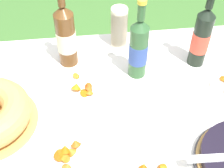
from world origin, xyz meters
TOP-DOWN VIEW (x-y plane):
  - garden_table at (0.00, 0.00)m, footprint 1.61×0.92m
  - tablecloth at (0.00, 0.00)m, footprint 1.62×0.93m
  - cup_stack at (0.07, 0.38)m, footprint 0.07×0.07m
  - cider_bottle_green at (0.12, 0.19)m, footprint 0.07×0.07m
  - cider_bottle_amber at (-0.16, 0.29)m, footprint 0.08×0.08m
  - juice_bottle_red at (0.38, 0.23)m, footprint 0.07×0.07m
  - snack_plate_left at (-0.10, 0.12)m, footprint 0.23×0.23m
  - snack_plate_far at (-0.17, -0.16)m, footprint 0.24×0.24m

SIDE VIEW (x-z plane):
  - garden_table at x=0.00m, z-range 0.30..1.05m
  - tablecloth at x=0.00m, z-range 0.69..0.79m
  - snack_plate_left at x=-0.10m, z-range 0.74..0.79m
  - snack_plate_far at x=-0.17m, z-range 0.74..0.80m
  - cup_stack at x=0.07m, z-range 0.76..0.94m
  - cider_bottle_green at x=0.12m, z-range 0.72..1.06m
  - juice_bottle_red at x=0.38m, z-range 0.72..1.06m
  - cider_bottle_amber at x=-0.16m, z-range 0.72..1.07m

